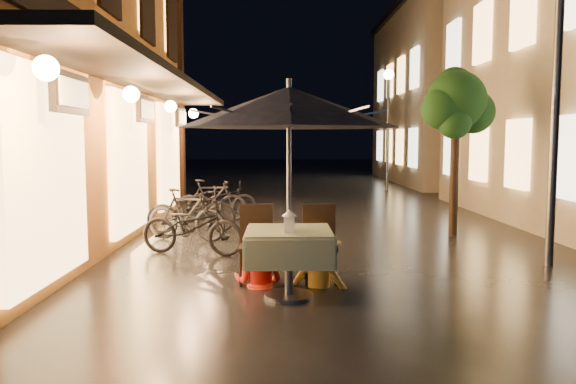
{
  "coord_description": "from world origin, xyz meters",
  "views": [
    {
      "loc": [
        -0.85,
        -5.8,
        1.79
      ],
      "look_at": [
        -0.74,
        1.06,
        1.15
      ],
      "focal_mm": 35.0,
      "sensor_mm": 36.0,
      "label": 1
    }
  ],
  "objects_px": {
    "person_orange": "(259,231)",
    "person_yellow": "(320,230)",
    "bicycle_0": "(192,227)",
    "patio_umbrella": "(289,107)",
    "cafe_table": "(289,246)",
    "streetlamp_near": "(558,58)",
    "table_lantern": "(289,220)"
  },
  "relations": [
    {
      "from": "person_orange",
      "to": "person_yellow",
      "type": "xyz_separation_m",
      "value": [
        0.76,
        -0.03,
        0.01
      ]
    },
    {
      "from": "person_orange",
      "to": "bicycle_0",
      "type": "distance_m",
      "value": 2.18
    },
    {
      "from": "patio_umbrella",
      "to": "bicycle_0",
      "type": "bearing_deg",
      "value": 121.26
    },
    {
      "from": "person_yellow",
      "to": "cafe_table",
      "type": "bearing_deg",
      "value": 71.87
    },
    {
      "from": "streetlamp_near",
      "to": "bicycle_0",
      "type": "xyz_separation_m",
      "value": [
        -5.2,
        0.87,
        -2.48
      ]
    },
    {
      "from": "cafe_table",
      "to": "patio_umbrella",
      "type": "xyz_separation_m",
      "value": [
        0.0,
        -0.0,
        1.56
      ]
    },
    {
      "from": "person_yellow",
      "to": "bicycle_0",
      "type": "relative_size",
      "value": 0.83
    },
    {
      "from": "patio_umbrella",
      "to": "table_lantern",
      "type": "bearing_deg",
      "value": -90.0
    },
    {
      "from": "cafe_table",
      "to": "person_yellow",
      "type": "bearing_deg",
      "value": 52.29
    },
    {
      "from": "table_lantern",
      "to": "bicycle_0",
      "type": "height_order",
      "value": "table_lantern"
    },
    {
      "from": "table_lantern",
      "to": "person_orange",
      "type": "distance_m",
      "value": 0.84
    },
    {
      "from": "table_lantern",
      "to": "patio_umbrella",
      "type": "bearing_deg",
      "value": 90.0
    },
    {
      "from": "patio_umbrella",
      "to": "table_lantern",
      "type": "relative_size",
      "value": 9.98
    },
    {
      "from": "patio_umbrella",
      "to": "table_lantern",
      "type": "distance_m",
      "value": 1.24
    },
    {
      "from": "patio_umbrella",
      "to": "person_yellow",
      "type": "distance_m",
      "value": 1.59
    },
    {
      "from": "table_lantern",
      "to": "cafe_table",
      "type": "bearing_deg",
      "value": 90.0
    },
    {
      "from": "cafe_table",
      "to": "bicycle_0",
      "type": "distance_m",
      "value": 2.82
    },
    {
      "from": "streetlamp_near",
      "to": "bicycle_0",
      "type": "bearing_deg",
      "value": 170.51
    },
    {
      "from": "streetlamp_near",
      "to": "person_yellow",
      "type": "height_order",
      "value": "streetlamp_near"
    },
    {
      "from": "cafe_table",
      "to": "bicycle_0",
      "type": "xyz_separation_m",
      "value": [
        -1.46,
        2.4,
        -0.15
      ]
    },
    {
      "from": "bicycle_0",
      "to": "table_lantern",
      "type": "bearing_deg",
      "value": -135.58
    },
    {
      "from": "cafe_table",
      "to": "patio_umbrella",
      "type": "relative_size",
      "value": 0.4
    },
    {
      "from": "cafe_table",
      "to": "person_orange",
      "type": "height_order",
      "value": "person_orange"
    },
    {
      "from": "cafe_table",
      "to": "person_yellow",
      "type": "distance_m",
      "value": 0.65
    },
    {
      "from": "patio_umbrella",
      "to": "person_orange",
      "type": "relative_size",
      "value": 1.83
    },
    {
      "from": "person_yellow",
      "to": "bicycle_0",
      "type": "height_order",
      "value": "person_yellow"
    },
    {
      "from": "bicycle_0",
      "to": "streetlamp_near",
      "type": "bearing_deg",
      "value": -84.54
    },
    {
      "from": "streetlamp_near",
      "to": "person_yellow",
      "type": "relative_size",
      "value": 3.05
    },
    {
      "from": "cafe_table",
      "to": "bicycle_0",
      "type": "bearing_deg",
      "value": 121.26
    },
    {
      "from": "streetlamp_near",
      "to": "patio_umbrella",
      "type": "xyz_separation_m",
      "value": [
        -3.74,
        -1.54,
        -0.77
      ]
    },
    {
      "from": "streetlamp_near",
      "to": "cafe_table",
      "type": "xyz_separation_m",
      "value": [
        -3.74,
        -1.54,
        -2.33
      ]
    },
    {
      "from": "person_orange",
      "to": "person_yellow",
      "type": "distance_m",
      "value": 0.76
    }
  ]
}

